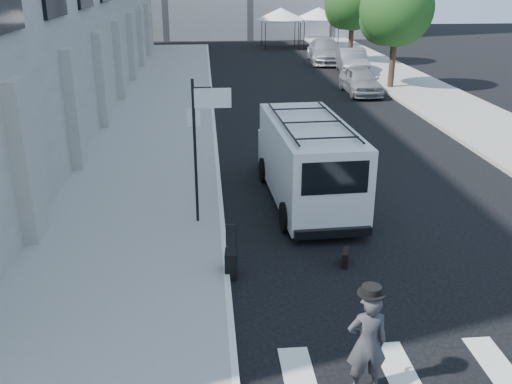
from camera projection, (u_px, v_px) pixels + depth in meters
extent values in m
plane|color=black|center=(327.00, 287.00, 11.42)|extent=(120.00, 120.00, 0.00)
cube|color=gray|center=(163.00, 109.00, 25.90)|extent=(4.50, 48.00, 0.15)
cube|color=gray|center=(415.00, 88.00, 30.72)|extent=(4.00, 56.00, 0.15)
cylinder|color=black|center=(195.00, 153.00, 13.49)|extent=(0.07, 0.07, 3.50)
cube|color=white|center=(194.00, 118.00, 13.20)|extent=(0.30, 0.03, 0.42)
cube|color=white|center=(213.00, 98.00, 13.06)|extent=(0.85, 0.06, 0.45)
cylinder|color=black|center=(392.00, 63.00, 30.12)|extent=(0.32, 0.32, 2.80)
sphere|color=#174918|center=(397.00, 9.00, 29.14)|extent=(3.80, 3.80, 3.80)
sphere|color=#174918|center=(385.00, 20.00, 29.87)|extent=(2.66, 2.66, 2.66)
cylinder|color=black|center=(351.00, 43.00, 38.48)|extent=(0.32, 0.32, 2.80)
sphere|color=#174918|center=(353.00, 1.00, 37.50)|extent=(3.80, 3.80, 3.80)
sphere|color=#174918|center=(345.00, 9.00, 38.23)|extent=(2.66, 2.66, 2.66)
cylinder|color=black|center=(265.00, 37.00, 45.23)|extent=(0.06, 0.06, 2.20)
cylinder|color=black|center=(300.00, 36.00, 45.47)|extent=(0.06, 0.06, 2.20)
cylinder|color=black|center=(262.00, 33.00, 47.83)|extent=(0.06, 0.06, 2.20)
cylinder|color=black|center=(295.00, 33.00, 48.07)|extent=(0.06, 0.06, 2.20)
cube|color=white|center=(281.00, 20.00, 46.24)|extent=(3.00, 3.00, 0.12)
cone|color=white|center=(281.00, 14.00, 46.06)|extent=(4.00, 4.00, 0.90)
cylinder|color=black|center=(304.00, 36.00, 45.97)|extent=(0.06, 0.06, 2.20)
cylinder|color=black|center=(338.00, 35.00, 46.20)|extent=(0.06, 0.06, 2.20)
cylinder|color=black|center=(299.00, 32.00, 48.57)|extent=(0.06, 0.06, 2.20)
cylinder|color=black|center=(331.00, 32.00, 48.80)|extent=(0.06, 0.06, 2.20)
cube|color=white|center=(318.00, 19.00, 46.97)|extent=(3.00, 3.00, 0.12)
cone|color=white|center=(319.00, 13.00, 46.79)|extent=(4.00, 4.00, 0.90)
imported|color=#363638|center=(367.00, 343.00, 8.32)|extent=(0.61, 0.40, 1.67)
cube|color=black|center=(345.00, 258.00, 12.24)|extent=(0.25, 0.46, 0.34)
cube|color=black|center=(231.00, 264.00, 11.73)|extent=(0.28, 0.42, 0.57)
cylinder|color=black|center=(226.00, 237.00, 11.70)|extent=(0.02, 0.02, 0.54)
cylinder|color=black|center=(236.00, 237.00, 11.70)|extent=(0.02, 0.02, 0.54)
cube|color=black|center=(231.00, 225.00, 11.60)|extent=(0.22, 0.05, 0.03)
cube|color=silver|center=(309.00, 160.00, 15.20)|extent=(2.15, 5.25, 2.01)
cube|color=silver|center=(289.00, 148.00, 17.98)|extent=(1.86, 0.94, 1.05)
cube|color=black|center=(335.00, 178.00, 12.67)|extent=(1.53, 0.15, 0.77)
cylinder|color=black|center=(265.00, 170.00, 17.06)|extent=(0.30, 0.74, 0.73)
cylinder|color=black|center=(324.00, 167.00, 17.29)|extent=(0.30, 0.74, 0.73)
cylinder|color=black|center=(287.00, 217.00, 13.79)|extent=(0.30, 0.74, 0.73)
cylinder|color=black|center=(359.00, 213.00, 14.02)|extent=(0.30, 0.74, 0.73)
imported|color=#929599|center=(361.00, 81.00, 29.21)|extent=(1.66, 4.05, 1.37)
imported|color=#4F5156|center=(352.00, 61.00, 35.20)|extent=(2.09, 4.71, 1.50)
imported|color=#9EA1A6|center=(325.00, 51.00, 39.31)|extent=(2.57, 5.55, 1.57)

